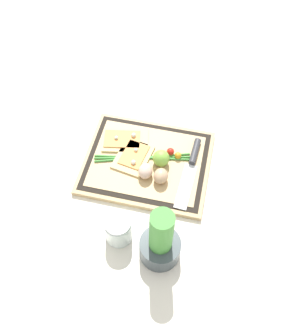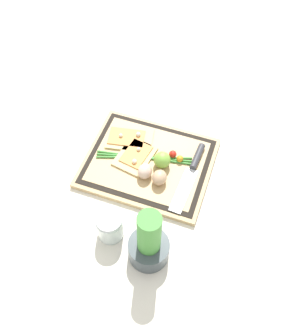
{
  "view_description": "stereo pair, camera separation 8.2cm",
  "coord_description": "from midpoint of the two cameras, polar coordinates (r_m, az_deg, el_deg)",
  "views": [
    {
      "loc": [
        -0.16,
        0.73,
        1.08
      ],
      "look_at": [
        0.0,
        0.04,
        0.04
      ],
      "focal_mm": 42.0,
      "sensor_mm": 36.0,
      "label": 1
    },
    {
      "loc": [
        -0.24,
        0.71,
        1.08
      ],
      "look_at": [
        0.0,
        0.04,
        0.04
      ],
      "focal_mm": 42.0,
      "sensor_mm": 36.0,
      "label": 2
    }
  ],
  "objects": [
    {
      "name": "ground_plane",
      "position": [
        1.31,
        2.4,
        0.45
      ],
      "size": [
        6.0,
        6.0,
        0.0
      ],
      "primitive_type": "plane",
      "color": "silver"
    },
    {
      "name": "cutting_board",
      "position": [
        1.31,
        2.42,
        0.7
      ],
      "size": [
        0.41,
        0.34,
        0.02
      ],
      "color": "tan",
      "rests_on": "ground_plane"
    },
    {
      "name": "pizza_slice_near",
      "position": [
        1.35,
        -0.43,
        4.28
      ],
      "size": [
        0.17,
        0.13,
        0.02
      ],
      "color": "#DBBC7F",
      "rests_on": "cutting_board"
    },
    {
      "name": "pizza_slice_far",
      "position": [
        1.3,
        0.48,
        1.65
      ],
      "size": [
        0.13,
        0.15,
        0.02
      ],
      "color": "#DBBC7F",
      "rests_on": "cutting_board"
    },
    {
      "name": "knife",
      "position": [
        1.29,
        9.0,
        0.2
      ],
      "size": [
        0.05,
        0.27,
        0.02
      ],
      "color": "silver",
      "rests_on": "cutting_board"
    },
    {
      "name": "egg_brown",
      "position": [
        1.24,
        4.15,
        -1.48
      ],
      "size": [
        0.05,
        0.05,
        0.05
      ],
      "primitive_type": "ellipsoid",
      "color": "tan",
      "rests_on": "cutting_board"
    },
    {
      "name": "egg_pink",
      "position": [
        1.25,
        2.0,
        -0.55
      ],
      "size": [
        0.05,
        0.05,
        0.05
      ],
      "primitive_type": "ellipsoid",
      "color": "beige",
      "rests_on": "cutting_board"
    },
    {
      "name": "lime",
      "position": [
        1.27,
        4.52,
        1.17
      ],
      "size": [
        0.06,
        0.06,
        0.06
      ],
      "primitive_type": "sphere",
      "color": "#7FB742",
      "rests_on": "cutting_board"
    },
    {
      "name": "cherry_tomato_red",
      "position": [
        1.3,
        5.99,
        1.93
      ],
      "size": [
        0.03,
        0.03,
        0.03
      ],
      "primitive_type": "sphere",
      "color": "red",
      "rests_on": "cutting_board"
    },
    {
      "name": "cherry_tomato_yellow",
      "position": [
        1.3,
        7.03,
        1.25
      ],
      "size": [
        0.02,
        0.02,
        0.02
      ],
      "primitive_type": "sphere",
      "color": "gold",
      "rests_on": "cutting_board"
    },
    {
      "name": "scallion_bunch",
      "position": [
        1.3,
        1.81,
        1.44
      ],
      "size": [
        0.31,
        0.11,
        0.01
      ],
      "color": "#47933D",
      "rests_on": "cutting_board"
    },
    {
      "name": "herb_pot",
      "position": [
        1.09,
        2.89,
        -10.99
      ],
      "size": [
        0.12,
        0.12,
        0.22
      ],
      "color": "#3D474C",
      "rests_on": "ground_plane"
    },
    {
      "name": "sauce_jar",
      "position": [
        1.15,
        -2.92,
        -8.7
      ],
      "size": [
        0.08,
        0.08,
        0.09
      ],
      "color": "silver",
      "rests_on": "ground_plane"
    }
  ]
}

